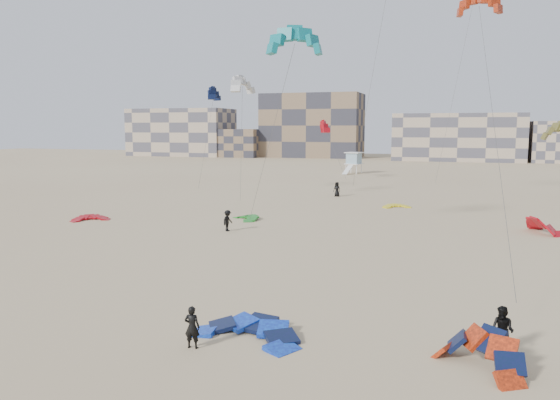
% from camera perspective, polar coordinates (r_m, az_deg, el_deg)
% --- Properties ---
extents(ground, '(320.00, 320.00, 0.00)m').
position_cam_1_polar(ground, '(23.59, -9.80, -13.69)').
color(ground, tan).
rests_on(ground, ground).
extents(kite_ground_blue, '(5.04, 5.23, 1.79)m').
position_cam_1_polar(kite_ground_blue, '(23.07, -3.35, -14.09)').
color(kite_ground_blue, blue).
rests_on(kite_ground_blue, ground).
extents(kite_ground_orange, '(4.78, 4.78, 3.43)m').
position_cam_1_polar(kite_ground_orange, '(21.54, 20.08, -16.19)').
color(kite_ground_orange, '#FF3A10').
rests_on(kite_ground_orange, ground).
extents(kite_ground_red, '(4.53, 4.55, 1.39)m').
position_cam_1_polar(kite_ground_red, '(53.45, -19.20, -2.00)').
color(kite_ground_red, red).
rests_on(kite_ground_red, ground).
extents(kite_ground_green, '(4.22, 4.21, 1.29)m').
position_cam_1_polar(kite_ground_green, '(50.93, -3.56, -2.05)').
color(kite_ground_green, green).
rests_on(kite_ground_green, ground).
extents(kite_ground_red_far, '(4.97, 4.92, 3.74)m').
position_cam_1_polar(kite_ground_red_far, '(49.32, 25.83, -3.12)').
color(kite_ground_red_far, red).
rests_on(kite_ground_red_far, ground).
extents(kite_ground_yellow, '(3.68, 3.76, 0.87)m').
position_cam_1_polar(kite_ground_yellow, '(59.78, 12.08, -0.76)').
color(kite_ground_yellow, yellow).
rests_on(kite_ground_yellow, ground).
extents(kitesurfer_main, '(0.65, 0.47, 1.69)m').
position_cam_1_polar(kitesurfer_main, '(21.95, -9.17, -12.98)').
color(kitesurfer_main, black).
rests_on(kitesurfer_main, ground).
extents(kitesurfer_b, '(1.13, 1.07, 1.84)m').
position_cam_1_polar(kitesurfer_b, '(22.76, 22.23, -12.50)').
color(kitesurfer_b, black).
rests_on(kitesurfer_b, ground).
extents(kitesurfer_c, '(0.85, 1.23, 1.75)m').
position_cam_1_polar(kitesurfer_c, '(45.26, -5.49, -2.16)').
color(kitesurfer_c, black).
rests_on(kitesurfer_c, ground).
extents(kitesurfer_e, '(0.98, 0.74, 1.81)m').
position_cam_1_polar(kitesurfer_e, '(67.99, 5.97, 1.13)').
color(kitesurfer_e, black).
rests_on(kitesurfer_e, ground).
extents(kite_fly_teal_a, '(7.07, 5.05, 14.95)m').
position_cam_1_polar(kite_fly_teal_a, '(41.05, 1.57, 16.03)').
color(kite_fly_teal_a, '#186D8B').
rests_on(kite_fly_teal_a, ground).
extents(kite_fly_orange, '(4.04, 29.23, 19.12)m').
position_cam_1_polar(kite_fly_orange, '(53.14, 20.09, 18.51)').
color(kite_fly_orange, '#FF3A10').
rests_on(kite_fly_orange, ground).
extents(kite_fly_grey, '(4.28, 7.69, 13.48)m').
position_cam_1_polar(kite_fly_grey, '(62.14, -3.95, 11.78)').
color(kite_fly_grey, silver).
rests_on(kite_fly_grey, ground).
extents(kite_fly_navy, '(3.48, 3.54, 12.49)m').
position_cam_1_polar(kite_fly_navy, '(69.02, -6.91, 10.85)').
color(kite_fly_navy, '#0C1039').
rests_on(kite_fly_navy, ground).
extents(kite_fly_red, '(7.47, 9.47, 8.94)m').
position_cam_1_polar(kite_fly_red, '(87.78, 4.69, 7.54)').
color(kite_fly_red, red).
rests_on(kite_fly_red, ground).
extents(lifeguard_tower_far, '(3.42, 5.75, 3.95)m').
position_cam_1_polar(lifeguard_tower_far, '(102.32, 7.72, 3.86)').
color(lifeguard_tower_far, white).
rests_on(lifeguard_tower_far, ground).
extents(condo_west_a, '(30.00, 15.00, 14.00)m').
position_cam_1_polar(condo_west_a, '(169.65, -10.24, 6.97)').
color(condo_west_a, tan).
rests_on(condo_west_a, ground).
extents(condo_west_b, '(28.00, 14.00, 18.00)m').
position_cam_1_polar(condo_west_b, '(158.60, 3.40, 7.76)').
color(condo_west_b, '#7B634A').
rests_on(condo_west_b, ground).
extents(condo_mid, '(32.00, 16.00, 12.00)m').
position_cam_1_polar(condo_mid, '(149.38, 18.08, 6.26)').
color(condo_mid, tan).
rests_on(condo_mid, ground).
extents(condo_fill_left, '(12.00, 10.00, 8.00)m').
position_cam_1_polar(condo_fill_left, '(159.34, -4.18, 5.96)').
color(condo_fill_left, '#7B634A').
rests_on(condo_fill_left, ground).
extents(condo_fill_right, '(10.00, 10.00, 10.00)m').
position_cam_1_polar(condo_fill_right, '(148.97, 26.59, 5.45)').
color(condo_fill_right, tan).
rests_on(condo_fill_right, ground).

